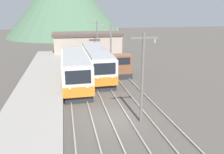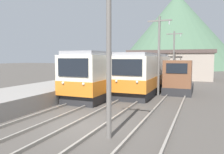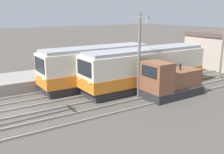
{
  "view_description": "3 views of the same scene",
  "coord_description": "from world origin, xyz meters",
  "px_view_note": "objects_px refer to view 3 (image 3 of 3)",
  "views": [
    {
      "loc": [
        -3.59,
        -15.16,
        7.98
      ],
      "look_at": [
        1.13,
        6.49,
        1.39
      ],
      "focal_mm": 35.0,
      "sensor_mm": 36.0,
      "label": 1
    },
    {
      "loc": [
        5.04,
        -8.91,
        3.22
      ],
      "look_at": [
        -1.33,
        6.69,
        1.73
      ],
      "focal_mm": 35.0,
      "sensor_mm": 36.0,
      "label": 2
    },
    {
      "loc": [
        17.65,
        -3.25,
        6.71
      ],
      "look_at": [
        0.36,
        8.1,
        1.55
      ],
      "focal_mm": 42.0,
      "sensor_mm": 36.0,
      "label": 3
    }
  ],
  "objects_px": {
    "shunting_locomotive": "(170,82)",
    "catenary_mast_mid": "(139,52)",
    "commuter_train_left": "(97,68)",
    "commuter_train_center": "(145,70)",
    "catenary_mast_far": "(223,43)"
  },
  "relations": [
    {
      "from": "catenary_mast_far",
      "to": "catenary_mast_mid",
      "type": "bearing_deg",
      "value": -90.0
    },
    {
      "from": "commuter_train_center",
      "to": "shunting_locomotive",
      "type": "distance_m",
      "value": 3.04
    },
    {
      "from": "shunting_locomotive",
      "to": "catenary_mast_mid",
      "type": "xyz_separation_m",
      "value": [
        -1.49,
        -2.04,
        2.44
      ]
    },
    {
      "from": "catenary_mast_mid",
      "to": "shunting_locomotive",
      "type": "bearing_deg",
      "value": 53.8
    },
    {
      "from": "shunting_locomotive",
      "to": "catenary_mast_mid",
      "type": "height_order",
      "value": "catenary_mast_mid"
    },
    {
      "from": "commuter_train_center",
      "to": "commuter_train_left",
      "type": "bearing_deg",
      "value": -130.04
    },
    {
      "from": "catenary_mast_mid",
      "to": "catenary_mast_far",
      "type": "height_order",
      "value": "same"
    },
    {
      "from": "commuter_train_center",
      "to": "catenary_mast_far",
      "type": "xyz_separation_m",
      "value": [
        1.51,
        8.88,
        1.96
      ]
    },
    {
      "from": "shunting_locomotive",
      "to": "catenary_mast_mid",
      "type": "bearing_deg",
      "value": -126.2
    },
    {
      "from": "commuter_train_left",
      "to": "catenary_mast_far",
      "type": "height_order",
      "value": "catenary_mast_far"
    },
    {
      "from": "commuter_train_left",
      "to": "catenary_mast_far",
      "type": "bearing_deg",
      "value": 70.57
    },
    {
      "from": "commuter_train_left",
      "to": "shunting_locomotive",
      "type": "bearing_deg",
      "value": 30.5
    },
    {
      "from": "commuter_train_left",
      "to": "catenary_mast_mid",
      "type": "relative_size",
      "value": 1.6
    },
    {
      "from": "commuter_train_center",
      "to": "shunting_locomotive",
      "type": "height_order",
      "value": "commuter_train_center"
    },
    {
      "from": "commuter_train_center",
      "to": "catenary_mast_far",
      "type": "relative_size",
      "value": 1.84
    }
  ]
}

